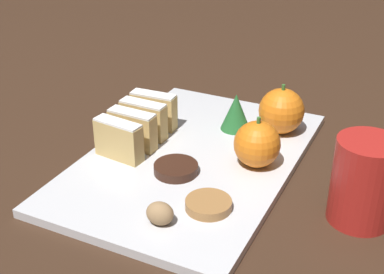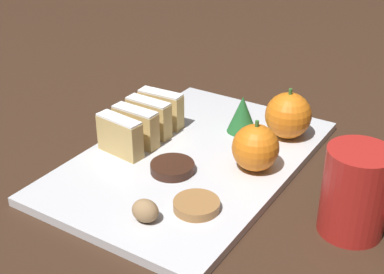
{
  "view_description": "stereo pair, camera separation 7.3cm",
  "coord_description": "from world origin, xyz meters",
  "px_view_note": "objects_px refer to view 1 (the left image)",
  "views": [
    {
      "loc": [
        0.28,
        -0.58,
        0.38
      ],
      "look_at": [
        0.0,
        0.0,
        0.04
      ],
      "focal_mm": 50.0,
      "sensor_mm": 36.0,
      "label": 1
    },
    {
      "loc": [
        0.34,
        -0.54,
        0.38
      ],
      "look_at": [
        0.0,
        0.0,
        0.04
      ],
      "focal_mm": 50.0,
      "sensor_mm": 36.0,
      "label": 2
    }
  ],
  "objects_px": {
    "chocolate_cookie": "(177,169)",
    "orange_near": "(257,144)",
    "orange_far": "(281,111)",
    "walnut": "(160,213)",
    "coffee_mug": "(366,182)"
  },
  "relations": [
    {
      "from": "chocolate_cookie",
      "to": "orange_near",
      "type": "bearing_deg",
      "value": 37.17
    },
    {
      "from": "orange_far",
      "to": "chocolate_cookie",
      "type": "relative_size",
      "value": 1.3
    },
    {
      "from": "orange_near",
      "to": "walnut",
      "type": "height_order",
      "value": "orange_near"
    },
    {
      "from": "walnut",
      "to": "chocolate_cookie",
      "type": "xyz_separation_m",
      "value": [
        -0.03,
        0.1,
        -0.01
      ]
    },
    {
      "from": "orange_far",
      "to": "walnut",
      "type": "bearing_deg",
      "value": -100.74
    },
    {
      "from": "walnut",
      "to": "chocolate_cookie",
      "type": "bearing_deg",
      "value": 107.3
    },
    {
      "from": "walnut",
      "to": "coffee_mug",
      "type": "height_order",
      "value": "coffee_mug"
    },
    {
      "from": "orange_near",
      "to": "coffee_mug",
      "type": "height_order",
      "value": "coffee_mug"
    },
    {
      "from": "orange_near",
      "to": "walnut",
      "type": "distance_m",
      "value": 0.18
    },
    {
      "from": "walnut",
      "to": "chocolate_cookie",
      "type": "distance_m",
      "value": 0.11
    },
    {
      "from": "orange_far",
      "to": "chocolate_cookie",
      "type": "bearing_deg",
      "value": -116.18
    },
    {
      "from": "coffee_mug",
      "to": "chocolate_cookie",
      "type": "bearing_deg",
      "value": -175.34
    },
    {
      "from": "orange_near",
      "to": "walnut",
      "type": "relative_size",
      "value": 2.17
    },
    {
      "from": "orange_near",
      "to": "coffee_mug",
      "type": "distance_m",
      "value": 0.15
    },
    {
      "from": "walnut",
      "to": "coffee_mug",
      "type": "xyz_separation_m",
      "value": [
        0.2,
        0.12,
        0.03
      ]
    }
  ]
}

